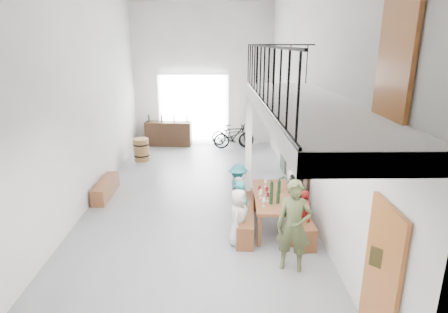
{
  "coord_description": "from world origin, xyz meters",
  "views": [
    {
      "loc": [
        0.55,
        -9.1,
        4.04
      ],
      "look_at": [
        0.71,
        -0.5,
        1.4
      ],
      "focal_mm": 30.0,
      "sensor_mm": 36.0,
      "label": 1
    }
  ],
  "objects_px": {
    "tasting_table": "(273,198)",
    "bench_inner": "(246,216)",
    "side_bench": "(106,188)",
    "bicycle_near": "(232,135)",
    "oak_barrel": "(141,150)",
    "host_standing": "(294,226)",
    "serving_counter": "(169,134)"
  },
  "relations": [
    {
      "from": "side_bench",
      "to": "host_standing",
      "type": "bearing_deg",
      "value": -38.34
    },
    {
      "from": "oak_barrel",
      "to": "serving_counter",
      "type": "height_order",
      "value": "serving_counter"
    },
    {
      "from": "bench_inner",
      "to": "bicycle_near",
      "type": "distance_m",
      "value": 6.93
    },
    {
      "from": "oak_barrel",
      "to": "serving_counter",
      "type": "relative_size",
      "value": 0.43
    },
    {
      "from": "host_standing",
      "to": "bicycle_near",
      "type": "xyz_separation_m",
      "value": [
        -0.76,
        8.6,
        -0.41
      ]
    },
    {
      "from": "side_bench",
      "to": "bicycle_near",
      "type": "xyz_separation_m",
      "value": [
        3.66,
        5.1,
        0.23
      ]
    },
    {
      "from": "bench_inner",
      "to": "bicycle_near",
      "type": "xyz_separation_m",
      "value": [
        -0.03,
        6.93,
        0.2
      ]
    },
    {
      "from": "tasting_table",
      "to": "oak_barrel",
      "type": "relative_size",
      "value": 2.51
    },
    {
      "from": "tasting_table",
      "to": "side_bench",
      "type": "xyz_separation_m",
      "value": [
        -4.27,
        1.89,
        -0.49
      ]
    },
    {
      "from": "tasting_table",
      "to": "host_standing",
      "type": "height_order",
      "value": "host_standing"
    },
    {
      "from": "tasting_table",
      "to": "serving_counter",
      "type": "distance_m",
      "value": 7.78
    },
    {
      "from": "host_standing",
      "to": "bicycle_near",
      "type": "bearing_deg",
      "value": 111.79
    },
    {
      "from": "host_standing",
      "to": "bench_inner",
      "type": "bearing_deg",
      "value": 130.58
    },
    {
      "from": "oak_barrel",
      "to": "host_standing",
      "type": "relative_size",
      "value": 0.46
    },
    {
      "from": "bench_inner",
      "to": "side_bench",
      "type": "relative_size",
      "value": 1.4
    },
    {
      "from": "serving_counter",
      "to": "bicycle_near",
      "type": "distance_m",
      "value": 2.59
    },
    {
      "from": "side_bench",
      "to": "bench_inner",
      "type": "bearing_deg",
      "value": -26.44
    },
    {
      "from": "side_bench",
      "to": "serving_counter",
      "type": "bearing_deg",
      "value": 78.31
    },
    {
      "from": "bench_inner",
      "to": "side_bench",
      "type": "distance_m",
      "value": 4.12
    },
    {
      "from": "tasting_table",
      "to": "serving_counter",
      "type": "relative_size",
      "value": 1.08
    },
    {
      "from": "side_bench",
      "to": "serving_counter",
      "type": "xyz_separation_m",
      "value": [
        1.08,
        5.21,
        0.26
      ]
    },
    {
      "from": "tasting_table",
      "to": "serving_counter",
      "type": "xyz_separation_m",
      "value": [
        -3.2,
        7.09,
        -0.22
      ]
    },
    {
      "from": "bicycle_near",
      "to": "host_standing",
      "type": "bearing_deg",
      "value": -159.45
    },
    {
      "from": "bench_inner",
      "to": "serving_counter",
      "type": "relative_size",
      "value": 1.2
    },
    {
      "from": "side_bench",
      "to": "host_standing",
      "type": "height_order",
      "value": "host_standing"
    },
    {
      "from": "tasting_table",
      "to": "oak_barrel",
      "type": "height_order",
      "value": "oak_barrel"
    },
    {
      "from": "tasting_table",
      "to": "oak_barrel",
      "type": "distance_m",
      "value": 6.42
    },
    {
      "from": "tasting_table",
      "to": "bicycle_near",
      "type": "xyz_separation_m",
      "value": [
        -0.61,
        6.99,
        -0.26
      ]
    },
    {
      "from": "tasting_table",
      "to": "bench_inner",
      "type": "distance_m",
      "value": 0.74
    },
    {
      "from": "bench_inner",
      "to": "host_standing",
      "type": "distance_m",
      "value": 1.92
    },
    {
      "from": "bench_inner",
      "to": "tasting_table",
      "type": "bearing_deg",
      "value": -0.42
    },
    {
      "from": "tasting_table",
      "to": "side_bench",
      "type": "bearing_deg",
      "value": 158.81
    }
  ]
}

